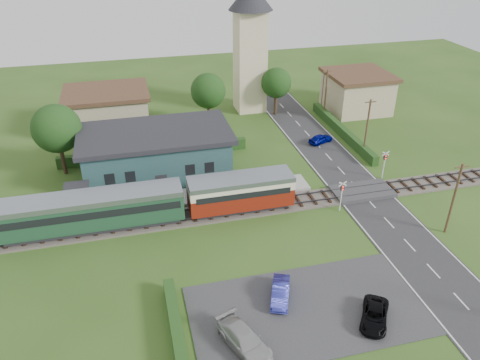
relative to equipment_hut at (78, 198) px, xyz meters
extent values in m
plane|color=#2D4C19|center=(18.00, -5.20, -1.75)|extent=(120.00, 120.00, 0.00)
cube|color=#4C443D|center=(18.00, -3.20, -1.65)|extent=(76.00, 3.20, 0.20)
cube|color=#3F3F47|center=(18.00, -3.92, -1.33)|extent=(76.00, 0.08, 0.15)
cube|color=#3F3F47|center=(18.00, -2.48, -1.33)|extent=(76.00, 0.08, 0.15)
cube|color=#28282B|center=(28.00, -5.20, -1.72)|extent=(6.00, 70.00, 0.05)
cube|color=#333335|center=(16.50, -17.20, -1.71)|extent=(17.00, 9.00, 0.08)
cube|color=#333335|center=(28.00, -3.20, -1.52)|extent=(6.20, 3.40, 0.45)
cube|color=gray|center=(8.00, 0.00, -1.52)|extent=(30.00, 3.00, 0.45)
cube|color=beige|center=(0.00, 0.00, -0.10)|extent=(2.00, 2.00, 2.40)
cube|color=#232328|center=(0.00, 0.00, 1.18)|extent=(2.30, 2.30, 0.15)
cube|color=#254B50|center=(8.00, 5.80, 0.65)|extent=(15.00, 8.00, 4.80)
cube|color=#232328|center=(8.00, 5.80, 3.30)|extent=(16.00, 9.00, 0.50)
cube|color=#232328|center=(8.00, 1.86, -0.65)|extent=(1.20, 0.12, 2.20)
cube|color=black|center=(3.00, 1.86, 0.65)|extent=(1.00, 0.12, 1.20)
cube|color=black|center=(5.00, 1.86, 0.65)|extent=(1.00, 0.12, 1.20)
cube|color=black|center=(11.00, 1.86, 0.65)|extent=(1.00, 0.12, 1.20)
cube|color=black|center=(13.00, 1.86, 0.65)|extent=(1.00, 0.12, 1.20)
cube|color=#232328|center=(15.06, -3.20, -1.16)|extent=(9.00, 2.20, 0.50)
cube|color=maroon|center=(15.06, -3.20, -0.16)|extent=(10.00, 2.80, 1.80)
cube|color=beige|center=(15.06, -3.20, 1.09)|extent=(10.00, 2.82, 0.90)
cube|color=black|center=(15.06, -3.20, 0.74)|extent=(9.00, 2.88, 0.60)
cube|color=gray|center=(15.06, -3.20, 1.74)|extent=(10.00, 2.90, 0.45)
cube|color=#232328|center=(1.46, -3.20, -1.16)|extent=(15.20, 2.20, 0.50)
cube|color=#1D432B|center=(1.46, -3.20, 0.34)|extent=(16.00, 2.80, 2.60)
cube|color=black|center=(1.46, -3.20, 0.74)|extent=(15.40, 2.86, 0.70)
cube|color=gray|center=(1.46, -3.20, 1.74)|extent=(16.00, 2.90, 0.50)
cube|color=beige|center=(23.00, 22.80, 5.25)|extent=(4.00, 4.00, 14.00)
cube|color=tan|center=(3.00, 19.80, 0.75)|extent=(10.00, 8.00, 5.00)
cube|color=#472D1E|center=(3.00, 19.80, 3.50)|extent=(10.80, 8.80, 0.50)
cube|color=tan|center=(38.00, 18.80, 0.75)|extent=(8.00, 8.00, 5.00)
cube|color=#472D1E|center=(38.00, 18.80, 3.50)|extent=(8.80, 8.80, 0.50)
cube|color=#193814|center=(7.00, -17.20, -1.15)|extent=(0.80, 9.00, 1.20)
cube|color=#193814|center=(32.20, 10.80, -1.15)|extent=(0.80, 18.00, 1.20)
cube|color=#193814|center=(8.00, 10.30, -1.10)|extent=(22.00, 0.80, 1.30)
cylinder|color=#332316|center=(-2.00, 8.80, 0.32)|extent=(0.44, 0.44, 4.12)
sphere|color=#143311|center=(-2.00, 8.80, 3.65)|extent=(5.20, 5.20, 5.20)
cylinder|color=#332316|center=(16.00, 17.80, 0.18)|extent=(0.44, 0.44, 3.85)
sphere|color=#143311|center=(16.00, 17.80, 3.29)|extent=(4.60, 4.60, 4.60)
cylinder|color=#332316|center=(26.00, 19.80, 0.04)|extent=(0.44, 0.44, 3.58)
sphere|color=#143311|center=(26.00, 19.80, 2.93)|extent=(4.20, 4.20, 4.20)
cylinder|color=#473321|center=(32.20, -11.20, 1.75)|extent=(0.22, 0.22, 7.00)
cube|color=#473321|center=(32.20, -11.20, 4.95)|extent=(1.40, 0.10, 0.10)
cylinder|color=#473321|center=(32.20, 4.80, 1.75)|extent=(0.22, 0.22, 7.00)
cube|color=#473321|center=(32.20, 4.80, 4.95)|extent=(1.40, 0.10, 0.10)
cylinder|color=#473321|center=(32.20, 16.80, 1.75)|extent=(0.22, 0.22, 7.00)
cube|color=#473321|center=(32.20, 16.80, 4.95)|extent=(1.40, 0.10, 0.10)
cylinder|color=silver|center=(24.40, -5.60, -0.25)|extent=(0.12, 0.12, 3.00)
cube|color=#232328|center=(24.40, -5.60, 0.85)|extent=(0.35, 0.18, 0.55)
sphere|color=#FF190C|center=(24.40, -5.72, 1.00)|extent=(0.14, 0.14, 0.14)
sphere|color=#FF190C|center=(24.40, -5.72, 0.70)|extent=(0.14, 0.14, 0.14)
cube|color=silver|center=(24.40, -5.60, 1.25)|extent=(0.84, 0.05, 0.55)
cube|color=silver|center=(24.40, -5.60, 1.25)|extent=(0.84, 0.05, 0.55)
cylinder|color=silver|center=(31.60, -0.80, -0.25)|extent=(0.12, 0.12, 3.00)
cube|color=#232328|center=(31.60, -0.80, 0.85)|extent=(0.35, 0.18, 0.55)
sphere|color=#FF190C|center=(31.60, -0.92, 1.00)|extent=(0.14, 0.14, 0.14)
sphere|color=#FF190C|center=(31.60, -0.92, 0.70)|extent=(0.14, 0.14, 0.14)
cube|color=silver|center=(31.60, -0.80, 1.25)|extent=(0.84, 0.05, 0.55)
cube|color=silver|center=(31.60, -0.80, 1.25)|extent=(0.84, 0.05, 0.55)
cylinder|color=#3F3F47|center=(-4.00, 14.80, 0.75)|extent=(0.14, 0.14, 5.00)
sphere|color=orange|center=(-4.00, 14.80, 3.25)|extent=(0.30, 0.30, 0.30)
cylinder|color=#3F3F47|center=(34.00, 21.80, 0.75)|extent=(0.14, 0.14, 5.00)
sphere|color=orange|center=(34.00, 21.80, 3.25)|extent=(0.30, 0.30, 0.30)
imported|color=#000672|center=(28.57, 9.21, -1.14)|extent=(3.52, 2.43, 1.11)
imported|color=#292D96|center=(14.98, -15.62, -1.07)|extent=(2.50, 3.81, 1.19)
imported|color=#A5A5A5|center=(11.24, -19.38, -0.98)|extent=(3.50, 5.09, 1.37)
imported|color=black|center=(20.69, -19.39, -1.14)|extent=(3.55, 4.16, 1.06)
imported|color=gray|center=(14.03, 0.26, -0.39)|extent=(0.71, 0.51, 1.81)
imported|color=gray|center=(0.23, 0.04, -0.41)|extent=(0.83, 0.98, 1.78)
camera|label=1|loc=(5.71, -40.13, 23.46)|focal=35.00mm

